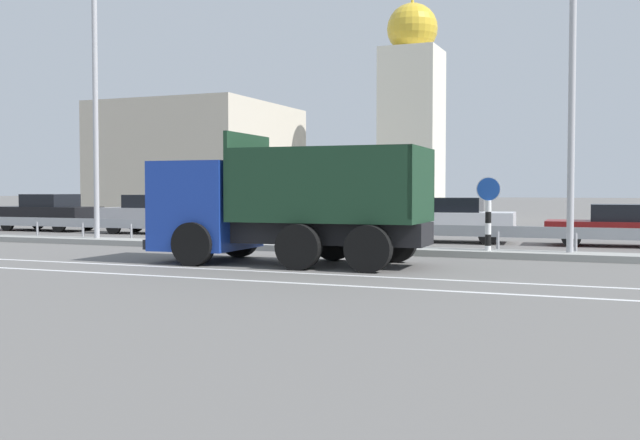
{
  "coord_description": "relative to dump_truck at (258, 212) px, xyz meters",
  "views": [
    {
      "loc": [
        7.58,
        -17.99,
        1.81
      ],
      "look_at": [
        0.02,
        0.39,
        1.0
      ],
      "focal_mm": 42.0,
      "sensor_mm": 36.0,
      "label": 1
    }
  ],
  "objects": [
    {
      "name": "parked_car_4",
      "position": [
        -3.85,
        9.01,
        -0.59
      ],
      "size": [
        4.9,
        2.12,
        1.29
      ],
      "rotation": [
        0.0,
        0.0,
        -1.54
      ],
      "color": "#B27A14",
      "rests_on": "ground_plane"
    },
    {
      "name": "lane_strip_1",
      "position": [
        0.92,
        -3.37,
        -1.26
      ],
      "size": [
        67.73,
        0.16,
        0.01
      ],
      "primitive_type": "cube",
      "color": "silver",
      "rests_on": "ground_plane"
    },
    {
      "name": "median_road_sign",
      "position": [
        5.02,
        3.72,
        -0.16
      ],
      "size": [
        0.65,
        0.16,
        2.15
      ],
      "color": "white",
      "rests_on": "ground_plane"
    },
    {
      "name": "median_island",
      "position": [
        0.88,
        3.72,
        -1.17
      ],
      "size": [
        37.25,
        1.1,
        0.18
      ],
      "primitive_type": "cube",
      "color": "gray",
      "rests_on": "ground_plane"
    },
    {
      "name": "church_tower",
      "position": [
        -4.44,
        30.35,
        5.45
      ],
      "size": [
        3.6,
        3.6,
        14.6
      ],
      "color": "silver",
      "rests_on": "ground_plane"
    },
    {
      "name": "background_building_0",
      "position": [
        -17.61,
        26.07,
        2.39
      ],
      "size": [
        10.44,
        11.0,
        7.29
      ],
      "primitive_type": "cube",
      "color": "beige",
      "rests_on": "ground_plane"
    },
    {
      "name": "parked_car_5",
      "position": [
        2.89,
        8.97,
        -0.48
      ],
      "size": [
        4.38,
        2.3,
        1.54
      ],
      "rotation": [
        0.0,
        0.0,
        1.66
      ],
      "color": "silver",
      "rests_on": "ground_plane"
    },
    {
      "name": "dump_truck",
      "position": [
        0.0,
        0.0,
        0.0
      ],
      "size": [
        6.85,
        3.02,
        3.18
      ],
      "rotation": [
        0.0,
        0.0,
        1.61
      ],
      "color": "#19389E",
      "rests_on": "ground_plane"
    },
    {
      "name": "median_guardrail",
      "position": [
        0.88,
        5.03,
        -0.69
      ],
      "size": [
        67.73,
        0.09,
        0.78
      ],
      "color": "#9EA0A5",
      "rests_on": "ground_plane"
    },
    {
      "name": "ground_plane",
      "position": [
        0.88,
        1.49,
        -1.26
      ],
      "size": [
        320.0,
        320.0,
        0.0
      ],
      "primitive_type": "plane",
      "color": "#605E5B"
    },
    {
      "name": "lane_strip_0",
      "position": [
        0.92,
        -1.76,
        -1.26
      ],
      "size": [
        67.73,
        0.16,
        0.01
      ],
      "primitive_type": "cube",
      "color": "silver",
      "rests_on": "ground_plane"
    },
    {
      "name": "parked_car_2",
      "position": [
        -15.19,
        9.42,
        -0.46
      ],
      "size": [
        4.61,
        2.05,
        1.61
      ],
      "rotation": [
        0.0,
        0.0,
        1.57
      ],
      "color": "black",
      "rests_on": "ground_plane"
    },
    {
      "name": "parked_car_3",
      "position": [
        -9.48,
        9.25,
        -0.46
      ],
      "size": [
        4.75,
        2.06,
        1.6
      ],
      "rotation": [
        0.0,
        0.0,
        -1.5
      ],
      "color": "#A3A3A8",
      "rests_on": "ground_plane"
    },
    {
      "name": "street_lamp_2",
      "position": [
        7.08,
        3.72,
        4.06
      ],
      "size": [
        0.72,
        2.41,
        9.62
      ],
      "color": "#ADADB2",
      "rests_on": "ground_plane"
    },
    {
      "name": "street_lamp_1",
      "position": [
        -8.05,
        3.67,
        3.69
      ],
      "size": [
        0.7,
        2.5,
        8.87
      ],
      "color": "#ADADB2",
      "rests_on": "ground_plane"
    },
    {
      "name": "parked_car_6",
      "position": [
        8.18,
        9.14,
        -0.58
      ],
      "size": [
        4.41,
        2.04,
        1.35
      ],
      "rotation": [
        0.0,
        0.0,
        1.62
      ],
      "color": "maroon",
      "rests_on": "ground_plane"
    }
  ]
}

